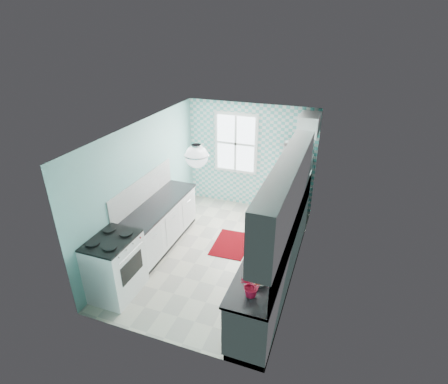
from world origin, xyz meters
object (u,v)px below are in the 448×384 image
(ceiling_light, at_px, (197,156))
(stove, at_px, (114,265))
(fruit_bowl, at_px, (257,281))
(potted_plant, at_px, (252,287))
(microwave, at_px, (297,151))
(fridge, at_px, (293,190))
(sink, at_px, (287,211))

(ceiling_light, relative_size, stove, 0.34)
(ceiling_light, bearing_deg, fruit_bowl, -34.01)
(potted_plant, bearing_deg, microwave, 91.40)
(fridge, bearing_deg, potted_plant, -90.68)
(ceiling_light, relative_size, sink, 0.66)
(sink, xyz_separation_m, microwave, (-0.09, 1.29, 0.74))
(fridge, distance_m, sink, 1.30)
(ceiling_light, distance_m, fridge, 3.24)
(stove, height_order, potted_plant, potted_plant)
(fridge, bearing_deg, microwave, 52.39)
(fridge, height_order, potted_plant, fridge)
(fridge, relative_size, fruit_bowl, 5.55)
(ceiling_light, distance_m, sink, 2.27)
(sink, bearing_deg, fruit_bowl, -88.01)
(potted_plant, distance_m, microwave, 3.73)
(microwave, bearing_deg, stove, 52.57)
(fridge, bearing_deg, sink, -87.91)
(stove, bearing_deg, microwave, 51.65)
(fruit_bowl, bearing_deg, microwave, 91.51)
(fruit_bowl, distance_m, potted_plant, 0.29)
(fruit_bowl, relative_size, microwave, 0.51)
(fridge, height_order, stove, fridge)
(ceiling_light, xyz_separation_m, fridge, (1.11, 2.61, -1.56))
(fruit_bowl, xyz_separation_m, potted_plant, (0.00, -0.26, 0.12))
(stove, relative_size, fruit_bowl, 3.79)
(stove, distance_m, sink, 3.19)
(fruit_bowl, relative_size, potted_plant, 0.89)
(potted_plant, bearing_deg, stove, 172.30)
(ceiling_light, height_order, fruit_bowl, ceiling_light)
(ceiling_light, height_order, fridge, ceiling_light)
(stove, height_order, microwave, microwave)
(stove, height_order, sink, sink)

